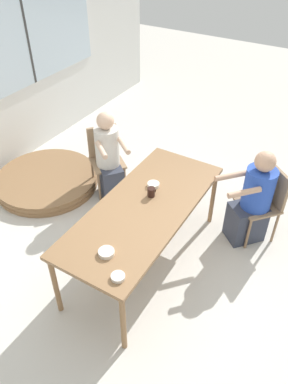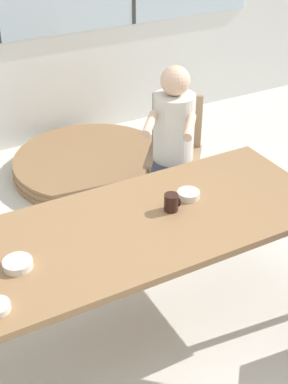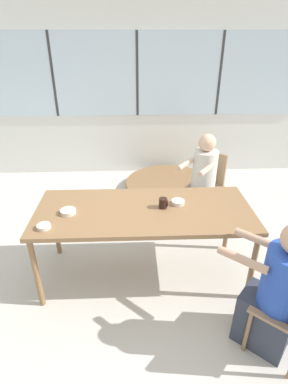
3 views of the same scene
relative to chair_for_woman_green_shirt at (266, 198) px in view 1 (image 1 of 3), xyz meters
name	(u,v)px [view 1 (image 1 of 3)]	position (x,y,z in m)	size (l,w,h in m)	color
ground_plane	(144,260)	(-1.05, 0.94, -0.53)	(16.00, 16.00, 0.00)	beige
dining_table	(144,211)	(-1.05, 0.94, 0.19)	(2.00, 0.84, 0.77)	olive
chair_for_woman_green_shirt	(266,198)	(0.00, 0.00, 0.00)	(0.56, 0.56, 0.88)	#937556
chair_for_man_blue_shirt	(105,154)	(-0.18, 2.04, 0.00)	(0.56, 0.56, 0.88)	#937556
person_woman_green_shirt	(253,202)	(-0.13, 0.11, -0.01)	(0.65, 0.63, 1.15)	#333847
person_man_blue_shirt	(109,160)	(-0.28, 1.91, 0.01)	(0.57, 0.61, 1.17)	#333847
coffee_mug	(151,192)	(-0.87, 0.96, 0.29)	(0.08, 0.08, 0.10)	black
bowl_white_shallow	(118,277)	(-1.90, 0.67, 0.26)	(0.11, 0.11, 0.03)	silver
bowl_cereal	(153,185)	(-0.73, 1.02, 0.27)	(0.12, 0.12, 0.04)	silver
bowl_fruit	(106,252)	(-1.74, 0.89, 0.27)	(0.14, 0.14, 0.04)	silver
folded_table_stack	(47,180)	(-0.58, 2.77, -0.45)	(1.38, 1.38, 0.15)	olive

